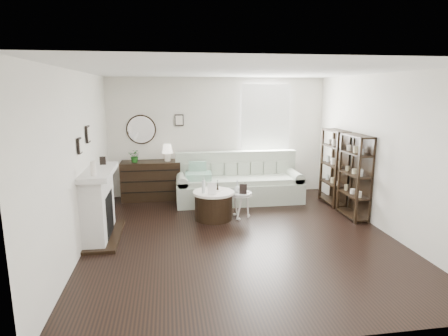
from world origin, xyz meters
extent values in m
plane|color=black|center=(0.00, 0.00, 0.00)|extent=(5.50, 5.50, 0.00)
plane|color=white|center=(0.00, 0.00, 2.70)|extent=(5.50, 5.50, 0.00)
plane|color=white|center=(0.00, 2.75, 1.35)|extent=(5.00, 0.00, 5.00)
plane|color=white|center=(0.00, -2.75, 1.35)|extent=(5.00, 0.00, 5.00)
plane|color=white|center=(-2.50, 0.00, 1.35)|extent=(0.00, 5.50, 5.50)
plane|color=white|center=(2.50, 0.00, 1.35)|extent=(0.00, 5.50, 5.50)
cube|color=white|center=(1.10, 2.73, 1.60)|extent=(1.00, 0.02, 1.80)
cube|color=white|center=(1.10, 2.67, 1.60)|extent=(1.15, 0.02, 1.90)
cylinder|color=silver|center=(-1.75, 2.72, 1.55)|extent=(0.60, 0.03, 0.60)
cube|color=black|center=(-0.90, 2.72, 1.75)|extent=(0.20, 0.03, 0.26)
cube|color=silver|center=(-2.33, 0.30, 0.55)|extent=(0.34, 1.20, 1.10)
cube|color=black|center=(-2.30, 0.30, 0.40)|extent=(0.30, 0.65, 0.70)
cube|color=silver|center=(-2.28, 0.30, 1.12)|extent=(0.44, 1.35, 0.08)
cube|color=black|center=(-2.25, 0.30, 0.03)|extent=(0.50, 1.40, 0.05)
cylinder|color=white|center=(-2.28, -0.15, 1.27)|extent=(0.08, 0.08, 0.22)
cube|color=black|center=(-2.28, 0.70, 1.23)|extent=(0.10, 0.03, 0.14)
cube|color=black|center=(-2.47, -0.05, 1.60)|extent=(0.03, 0.18, 0.24)
cube|color=black|center=(-2.47, 0.60, 1.70)|extent=(0.03, 0.22, 0.28)
cube|color=black|center=(2.33, 1.55, 0.80)|extent=(0.30, 0.80, 1.60)
cylinder|color=tan|center=(2.31, 1.30, 0.52)|extent=(0.08, 0.08, 0.11)
cylinder|color=tan|center=(2.31, 1.55, 0.52)|extent=(0.08, 0.08, 0.11)
cylinder|color=tan|center=(2.31, 1.80, 0.52)|extent=(0.08, 0.08, 0.11)
cylinder|color=tan|center=(2.31, 1.30, 0.92)|extent=(0.08, 0.08, 0.11)
cylinder|color=tan|center=(2.31, 1.55, 0.92)|extent=(0.08, 0.08, 0.11)
cylinder|color=tan|center=(2.31, 1.80, 0.92)|extent=(0.08, 0.08, 0.11)
cylinder|color=tan|center=(2.31, 1.30, 1.32)|extent=(0.08, 0.08, 0.11)
cylinder|color=tan|center=(2.31, 1.55, 1.32)|extent=(0.08, 0.08, 0.11)
cylinder|color=tan|center=(2.31, 1.80, 1.32)|extent=(0.08, 0.08, 0.11)
cube|color=black|center=(2.33, 0.65, 0.80)|extent=(0.30, 0.80, 1.60)
cylinder|color=tan|center=(2.31, 0.40, 0.52)|extent=(0.08, 0.08, 0.11)
cylinder|color=tan|center=(2.31, 0.65, 0.52)|extent=(0.08, 0.08, 0.11)
cylinder|color=tan|center=(2.31, 0.90, 0.52)|extent=(0.08, 0.08, 0.11)
cylinder|color=tan|center=(2.31, 0.40, 0.92)|extent=(0.08, 0.08, 0.11)
cylinder|color=tan|center=(2.31, 0.65, 0.92)|extent=(0.08, 0.08, 0.11)
cylinder|color=tan|center=(2.31, 0.90, 0.92)|extent=(0.08, 0.08, 0.11)
cylinder|color=tan|center=(2.31, 0.40, 1.32)|extent=(0.08, 0.08, 0.11)
cylinder|color=tan|center=(2.31, 0.65, 1.32)|extent=(0.08, 0.08, 0.11)
cylinder|color=tan|center=(2.31, 0.90, 1.32)|extent=(0.08, 0.08, 0.11)
cube|color=#9FAA98|center=(0.35, 2.00, 0.22)|extent=(2.74, 0.95, 0.44)
cube|color=#9FAA98|center=(0.35, 1.97, 0.49)|extent=(2.37, 0.76, 0.11)
cube|color=#9FAA98|center=(0.35, 2.37, 0.64)|extent=(2.74, 0.21, 0.84)
cube|color=#9FAA98|center=(-0.89, 2.00, 0.27)|extent=(0.23, 0.89, 0.55)
cube|color=#9FAA98|center=(1.59, 2.00, 0.27)|extent=(0.23, 0.89, 0.55)
cube|color=#25895A|center=(-0.54, 1.95, 0.62)|extent=(0.58, 0.49, 0.14)
cube|color=brown|center=(1.60, 2.08, 0.19)|extent=(0.58, 0.39, 0.37)
cube|color=black|center=(-1.56, 2.47, 0.43)|extent=(1.30, 0.54, 0.86)
cube|color=black|center=(-1.56, 2.19, 0.24)|extent=(1.24, 0.01, 0.02)
cube|color=black|center=(-1.56, 2.19, 0.48)|extent=(1.24, 0.01, 0.02)
cube|color=black|center=(-1.56, 2.19, 0.71)|extent=(1.24, 0.01, 0.01)
imported|color=#1A5418|center=(-1.89, 2.42, 1.01)|extent=(0.31, 0.29, 0.29)
cylinder|color=black|center=(-0.34, 0.94, 0.25)|extent=(0.71, 0.71, 0.50)
cylinder|color=white|center=(-0.34, 0.94, 0.52)|extent=(0.78, 0.78, 0.04)
cylinder|color=white|center=(0.18, 0.92, 0.49)|extent=(0.41, 0.41, 0.03)
cylinder|color=silver|center=(0.18, 0.92, 0.46)|extent=(0.42, 0.42, 0.02)
cylinder|color=silver|center=(0.18, 0.92, 0.24)|extent=(0.03, 0.03, 0.47)
cylinder|color=silver|center=(-0.54, 0.85, 0.69)|extent=(0.07, 0.07, 0.30)
cube|color=white|center=(-0.40, 0.74, 0.65)|extent=(0.17, 0.09, 0.21)
cube|color=black|center=(0.20, 0.81, 0.60)|extent=(0.15, 0.09, 0.19)
camera|label=1|loc=(-1.17, -5.83, 2.41)|focal=30.00mm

